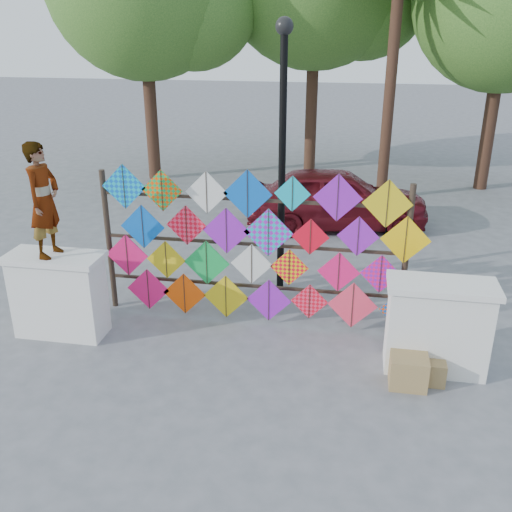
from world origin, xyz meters
name	(u,v)px	position (x,y,z in m)	size (l,w,h in m)	color
ground	(241,342)	(0.00, 0.00, 0.00)	(80.00, 80.00, 0.00)	gray
parapet_left	(59,294)	(-2.70, -0.20, 0.65)	(1.40, 0.65, 1.28)	white
parapet_right	(437,326)	(2.70, -0.20, 0.65)	(1.40, 0.65, 1.28)	white
kite_rack	(253,248)	(0.05, 0.73, 1.22)	(4.96, 0.24, 2.42)	#2E2319
vendor_woman	(44,200)	(-2.72, -0.20, 2.09)	(0.59, 0.39, 1.63)	#99999E
sedan	(337,198)	(1.11, 5.42, 0.69)	(1.63, 4.06, 1.38)	#5B0F17
lamppost	(283,135)	(0.30, 2.00, 2.69)	(0.28, 0.28, 4.46)	black
cardboard_box_near	(408,371)	(2.34, -0.65, 0.21)	(0.47, 0.42, 0.42)	#A27C4E
cardboard_box_far	(430,370)	(2.62, -0.52, 0.16)	(0.38, 0.35, 0.32)	#A27C4E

